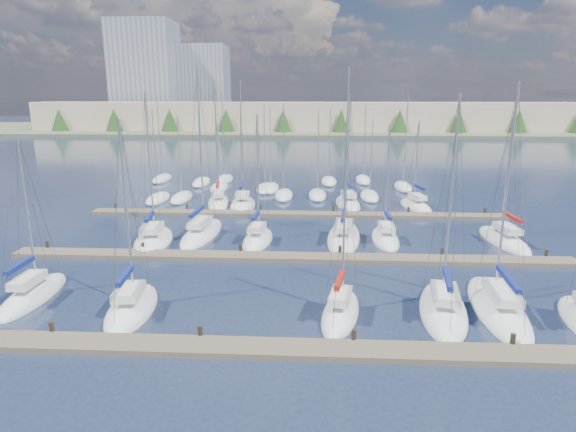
# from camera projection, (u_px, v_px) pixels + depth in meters

# --- Properties ---
(ground) EXTENTS (400.00, 400.00, 0.00)m
(ground) POSITION_uv_depth(u_px,v_px,m) (303.00, 171.00, 80.31)
(ground) COLOR #242F49
(ground) RESTS_ON ground
(dock_near) EXTENTS (44.00, 1.93, 1.10)m
(dock_near) POSITION_uv_depth(u_px,v_px,m) (275.00, 349.00, 24.16)
(dock_near) COLOR #6B5E4C
(dock_near) RESTS_ON ground
(dock_mid) EXTENTS (44.00, 1.93, 1.10)m
(dock_mid) POSITION_uv_depth(u_px,v_px,m) (289.00, 257.00, 37.70)
(dock_mid) COLOR #6B5E4C
(dock_mid) RESTS_ON ground
(dock_far) EXTENTS (44.00, 1.93, 1.10)m
(dock_far) POSITION_uv_depth(u_px,v_px,m) (296.00, 214.00, 51.25)
(dock_far) COLOR #6B5E4C
(dock_far) RESTS_ON ground
(sailboat_p) EXTENTS (3.34, 8.06, 13.37)m
(sailboat_p) POSITION_uv_depth(u_px,v_px,m) (348.00, 203.00, 56.15)
(sailboat_p) COLOR white
(sailboat_p) RESTS_ON ground
(sailboat_k) EXTENTS (3.87, 10.72, 15.59)m
(sailboat_k) POSITION_uv_depth(u_px,v_px,m) (344.00, 237.00, 42.96)
(sailboat_k) COLOR white
(sailboat_k) RESTS_ON ground
(sailboat_a) EXTENTS (2.44, 7.52, 10.94)m
(sailboat_a) POSITION_uv_depth(u_px,v_px,m) (33.00, 295.00, 30.50)
(sailboat_a) COLOR white
(sailboat_a) RESTS_ON ground
(sailboat_h) EXTENTS (4.17, 8.42, 13.54)m
(sailboat_h) POSITION_uv_depth(u_px,v_px,m) (154.00, 240.00, 42.13)
(sailboat_h) COLOR white
(sailboat_h) RESTS_ON ground
(sailboat_i) EXTENTS (3.32, 9.85, 15.61)m
(sailboat_i) POSITION_uv_depth(u_px,v_px,m) (202.00, 233.00, 44.12)
(sailboat_i) COLOR white
(sailboat_i) RESTS_ON ground
(sailboat_m) EXTENTS (3.23, 8.67, 11.91)m
(sailboat_m) POSITION_uv_depth(u_px,v_px,m) (504.00, 240.00, 42.06)
(sailboat_m) COLOR white
(sailboat_m) RESTS_ON ground
(sailboat_d) EXTENTS (3.22, 6.83, 11.13)m
(sailboat_d) POSITION_uv_depth(u_px,v_px,m) (341.00, 312.00, 28.09)
(sailboat_d) COLOR white
(sailboat_d) RESTS_ON ground
(sailboat_l) EXTENTS (2.28, 6.92, 10.82)m
(sailboat_l) POSITION_uv_depth(u_px,v_px,m) (385.00, 239.00, 42.47)
(sailboat_l) COLOR white
(sailboat_l) RESTS_ON ground
(sailboat_q) EXTENTS (3.76, 7.37, 10.49)m
(sailboat_q) POSITION_uv_depth(u_px,v_px,m) (416.00, 206.00, 54.73)
(sailboat_q) COLOR white
(sailboat_q) RESTS_ON ground
(sailboat_j) EXTENTS (2.85, 6.93, 11.69)m
(sailboat_j) POSITION_uv_depth(u_px,v_px,m) (258.00, 239.00, 42.23)
(sailboat_j) COLOR white
(sailboat_j) RESTS_ON ground
(sailboat_c) EXTENTS (3.33, 7.28, 11.99)m
(sailboat_c) POSITION_uv_depth(u_px,v_px,m) (132.00, 308.00, 28.74)
(sailboat_c) COLOR white
(sailboat_c) RESTS_ON ground
(sailboat_e) EXTENTS (4.10, 8.77, 13.40)m
(sailboat_e) POSITION_uv_depth(u_px,v_px,m) (443.00, 309.00, 28.52)
(sailboat_e) COLOR white
(sailboat_e) RESTS_ON ground
(sailboat_o) EXTENTS (3.58, 8.14, 14.77)m
(sailboat_o) POSITION_uv_depth(u_px,v_px,m) (243.00, 204.00, 55.69)
(sailboat_o) COLOR white
(sailboat_o) RESTS_ON ground
(sailboat_n) EXTENTS (3.71, 8.43, 14.67)m
(sailboat_n) POSITION_uv_depth(u_px,v_px,m) (219.00, 202.00, 56.58)
(sailboat_n) COLOR white
(sailboat_n) RESTS_ON ground
(sailboat_f) EXTENTS (3.67, 10.16, 14.01)m
(sailboat_f) POSITION_uv_depth(u_px,v_px,m) (498.00, 308.00, 28.74)
(sailboat_f) COLOR white
(sailboat_f) RESTS_ON ground
(distant_boats) EXTENTS (36.93, 20.75, 13.30)m
(distant_boats) POSITION_uv_depth(u_px,v_px,m) (268.00, 188.00, 64.75)
(distant_boats) COLOR #9EA0A5
(distant_boats) RESTS_ON ground
(shoreline) EXTENTS (400.00, 60.00, 38.00)m
(shoreline) POSITION_uv_depth(u_px,v_px,m) (271.00, 109.00, 166.04)
(shoreline) COLOR #666B51
(shoreline) RESTS_ON ground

